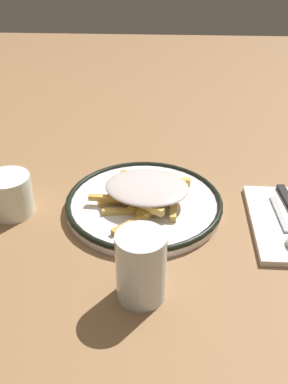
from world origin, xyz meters
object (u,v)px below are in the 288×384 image
at_px(fries_heap, 147,191).
at_px(spoon, 287,231).
at_px(coffee_mug, 9,195).
at_px(plate, 144,203).
at_px(water_glass, 141,267).

height_order(fries_heap, spoon, fries_heap).
relative_size(spoon, coffee_mug, 1.47).
relative_size(plate, spoon, 1.85).
relative_size(plate, fries_heap, 1.41).
bearing_deg(spoon, plate, -16.98).
xyz_separation_m(plate, coffee_mug, (0.24, 0.02, 0.03)).
relative_size(plate, water_glass, 2.69).
xyz_separation_m(fries_heap, spoon, (-0.23, 0.08, -0.02)).
distance_m(fries_heap, coffee_mug, 0.24).
xyz_separation_m(fries_heap, coffee_mug, (0.24, 0.03, 0.00)).
bearing_deg(coffee_mug, fries_heap, -173.76).
bearing_deg(fries_heap, spoon, 161.99).
distance_m(spoon, coffee_mug, 0.48).
height_order(plate, coffee_mug, coffee_mug).
relative_size(water_glass, coffee_mug, 1.01).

